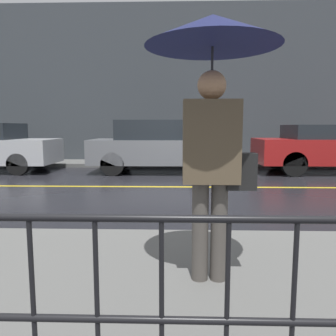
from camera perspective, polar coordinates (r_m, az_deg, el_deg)
The scene contains 9 objects.
ground_plane at distance 7.78m, azimuth 2.25°, elevation -3.32°, with size 80.00×80.00×0.00m, color black.
sidewalk_near at distance 2.91m, azimuth 3.26°, elevation -20.48°, with size 28.00×2.82×0.13m.
sidewalk_far at distance 12.20m, azimuth 2.06°, elevation 0.79°, with size 28.00×1.62×0.13m.
lane_marking at distance 7.78m, azimuth 2.25°, elevation -3.29°, with size 25.20×0.12×0.01m.
building_storefront at distance 13.19m, azimuth 2.09°, elevation 14.26°, with size 28.00×0.30×6.10m.
railing_foreground at distance 1.59m, azimuth 4.62°, elevation -19.96°, with size 12.00×0.04×0.90m.
pedestrian at distance 2.70m, azimuth 7.79°, elevation 15.82°, with size 1.07×1.07×2.15m.
car_grey at distance 10.24m, azimuth -1.97°, elevation 3.82°, with size 4.15×1.78×1.62m.
car_red at distance 11.28m, azimuth 26.71°, elevation 3.17°, with size 4.69×1.79×1.48m.
Camera 1 is at (-0.08, -7.65, 1.41)m, focal length 35.00 mm.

